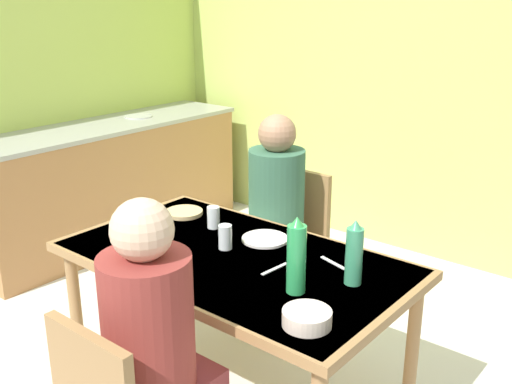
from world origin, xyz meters
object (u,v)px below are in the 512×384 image
Objects in this scene: serving_bowl_center at (307,318)px; water_bottle_green_near at (296,257)px; person_far_diner at (275,196)px; dining_table at (234,271)px; kitchen_counter at (109,182)px; chair_far_diner at (289,237)px; water_bottle_green_far at (354,254)px; person_near_diner at (152,325)px.

water_bottle_green_near is at bearing 134.75° from serving_bowl_center.
person_far_diner is at bearing 132.17° from water_bottle_green_near.
person_far_diner is (-0.28, 0.65, 0.11)m from dining_table.
person_far_diner reaches higher than kitchen_counter.
kitchen_counter is 1.81m from person_far_diner.
water_bottle_green_far is (0.80, -0.68, 0.36)m from chair_far_diner.
chair_far_diner reaches higher than serving_bowl_center.
dining_table is 0.63m from serving_bowl_center.
kitchen_counter is at bearing 156.22° from serving_bowl_center.
kitchen_counter is 2.74m from person_near_diner.
kitchen_counter is at bearing 163.08° from water_bottle_green_far.
water_bottle_green_near is (0.39, -0.09, 0.21)m from dining_table.
person_far_diner is 2.56× the size of water_bottle_green_near.
water_bottle_green_far is at bearing 11.00° from dining_table.
chair_far_diner is 1.17m from water_bottle_green_near.
water_bottle_green_far is at bearing 96.13° from serving_bowl_center.
water_bottle_green_near reaches higher than water_bottle_green_far.
water_bottle_green_far is (0.52, 0.10, 0.19)m from dining_table.
chair_far_diner is 1.37m from serving_bowl_center.
kitchen_counter is 8.30× the size of water_bottle_green_far.
chair_far_diner is at bearing 128.73° from serving_bowl_center.
kitchen_counter is 2.51× the size of chair_far_diner.
person_far_diner is at bearing 132.68° from serving_bowl_center.
person_near_diner reaches higher than water_bottle_green_far.
person_near_diner reaches higher than water_bottle_green_near.
serving_bowl_center is (2.60, -1.15, 0.32)m from kitchen_counter.
chair_far_diner is at bearing -90.00° from person_far_diner.
chair_far_diner is 5.12× the size of serving_bowl_center.
dining_table is at bearing -23.37° from kitchen_counter.
dining_table is 0.46m from water_bottle_green_near.
person_near_diner is 1.00× the size of person_far_diner.
serving_bowl_center is at bearing 128.73° from chair_far_diner.
dining_table is at bearing -169.00° from water_bottle_green_far.
person_near_diner is (0.49, -1.43, 0.28)m from chair_far_diner.
person_far_diner is at bearing 145.82° from water_bottle_green_far.
person_near_diner is at bearing 110.77° from person_far_diner.
dining_table is 8.86× the size of serving_bowl_center.
water_bottle_green_near is at bearing 127.41° from chair_far_diner.
dining_table is 5.00× the size of water_bottle_green_near.
dining_table is 1.73× the size of chair_far_diner.
person_far_diner reaches higher than serving_bowl_center.
water_bottle_green_near is (0.67, -0.88, 0.38)m from chair_far_diner.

